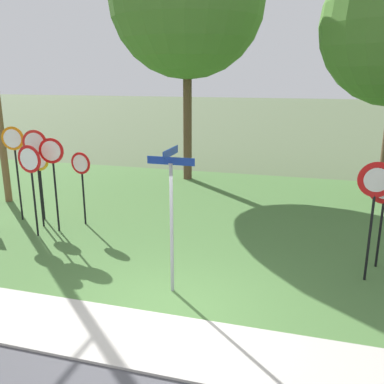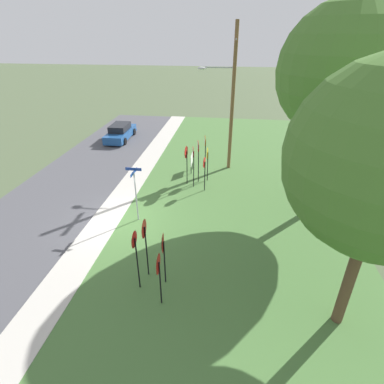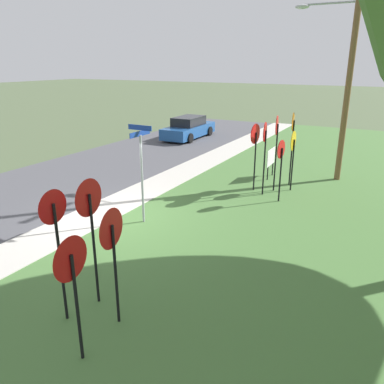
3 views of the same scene
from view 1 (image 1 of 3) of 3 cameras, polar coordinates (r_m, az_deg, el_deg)
The scene contains 11 objects.
ground_plane at distance 8.26m, azimuth -3.77°, elevation -16.48°, with size 160.00×160.00×0.00m, color #4C5B3D.
sidewalk_strip at distance 7.62m, azimuth -5.91°, elevation -19.31°, with size 44.00×1.60×0.06m, color #BCB7AD.
grass_median at distance 13.52m, azimuth 4.77°, elevation -3.29°, with size 44.00×12.00×0.04m, color #477038.
stop_sign_near_left at distance 12.68m, azimuth -14.76°, elevation 2.47°, with size 0.64×0.12×2.20m.
stop_sign_near_right at distance 13.62m, azimuth -22.92°, elevation 4.86°, with size 0.70×0.14×2.89m.
stop_sign_far_left at distance 12.22m, azimuth -18.37°, elevation 3.53°, with size 0.70×0.14×2.70m.
stop_sign_far_center at distance 13.49m, azimuth -20.05°, elevation 3.17°, with size 0.74×0.09×2.29m.
stop_sign_far_right at distance 12.06m, azimuth -21.04°, elevation 2.72°, with size 0.75×0.12×2.56m.
stop_sign_center_tall at distance 12.76m, azimuth -20.35°, elevation 4.41°, with size 0.71×0.15×2.87m.
yield_sign_far_right at distance 9.46m, azimuth 23.57°, elevation -0.16°, with size 0.75×0.11×2.65m.
street_name_post at distance 8.31m, azimuth -2.81°, elevation -2.35°, with size 0.96×0.82×3.00m.
Camera 1 is at (2.41, -6.57, 4.38)m, focal length 39.32 mm.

